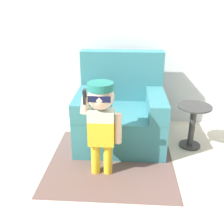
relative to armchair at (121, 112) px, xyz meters
The scene contains 6 objects.
ground_plane 0.46m from the armchair, 36.40° to the right, with size 10.00×10.00×0.00m, color beige.
wall_back 1.13m from the armchair, 68.84° to the left, with size 10.00×0.05×2.60m.
armchair is the anchor object (origin of this frame).
person_child 0.79m from the armchair, 102.41° to the right, with size 0.39×0.29×0.95m.
side_table 0.85m from the armchair, ahead, with size 0.38×0.38×0.52m.
rug 0.63m from the armchair, 99.00° to the right, with size 1.33×1.30×0.01m.
Camera 1 is at (-0.15, -2.76, 1.61)m, focal length 42.00 mm.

